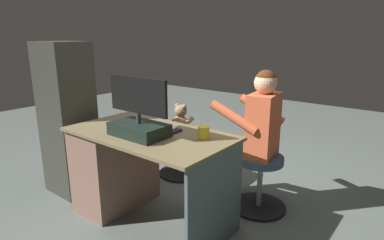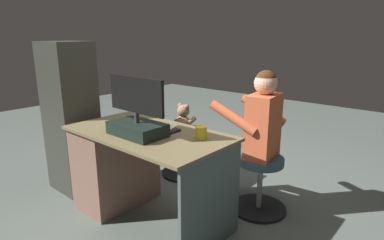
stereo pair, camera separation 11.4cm
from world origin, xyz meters
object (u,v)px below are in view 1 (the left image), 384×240
(monitor, at_px, (139,120))
(computer_mouse, at_px, (128,120))
(cup, at_px, (204,133))
(person, at_px, (254,128))
(tv_remote, at_px, (130,125))
(office_chair_teddy, at_px, (181,150))
(desk, at_px, (122,164))
(visitor_chair, at_px, (260,179))
(keyboard, at_px, (156,128))
(teddy_bear, at_px, (181,119))

(monitor, bearing_deg, computer_mouse, -29.54)
(cup, bearing_deg, person, -99.53)
(cup, relative_size, tv_remote, 0.60)
(office_chair_teddy, bearing_deg, desk, 92.93)
(computer_mouse, xyz_separation_m, tv_remote, (-0.09, 0.06, -0.01))
(monitor, relative_size, cup, 6.14)
(office_chair_teddy, bearing_deg, visitor_chair, 172.99)
(keyboard, distance_m, person, 0.82)
(teddy_bear, bearing_deg, monitor, 112.48)
(office_chair_teddy, bearing_deg, tv_remote, 99.14)
(tv_remote, bearing_deg, keyboard, -168.79)
(computer_mouse, height_order, cup, cup)
(office_chair_teddy, distance_m, teddy_bear, 0.34)
(computer_mouse, bearing_deg, office_chair_teddy, -86.74)
(computer_mouse, relative_size, office_chair_teddy, 0.20)
(computer_mouse, relative_size, teddy_bear, 0.32)
(desk, xyz_separation_m, monitor, (-0.35, 0.11, 0.47))
(visitor_chair, height_order, person, person)
(cup, xyz_separation_m, tv_remote, (0.67, 0.10, -0.04))
(office_chair_teddy, bearing_deg, cup, 139.22)
(keyboard, bearing_deg, desk, 17.67)
(computer_mouse, height_order, tv_remote, computer_mouse)
(keyboard, relative_size, office_chair_teddy, 0.88)
(monitor, distance_m, keyboard, 0.23)
(desk, distance_m, cup, 0.86)
(computer_mouse, xyz_separation_m, teddy_bear, (0.04, -0.74, -0.15))
(monitor, distance_m, office_chair_teddy, 1.17)
(computer_mouse, bearing_deg, visitor_chair, -147.00)
(desk, bearing_deg, computer_mouse, -89.75)
(visitor_chair, bearing_deg, monitor, 53.66)
(monitor, xyz_separation_m, person, (-0.51, -0.82, -0.16))
(monitor, relative_size, visitor_chair, 1.16)
(teddy_bear, bearing_deg, visitor_chair, 172.38)
(cup, distance_m, teddy_bear, 1.08)
(monitor, bearing_deg, desk, -16.96)
(cup, bearing_deg, tv_remote, 8.59)
(visitor_chair, bearing_deg, tv_remote, 38.09)
(monitor, xyz_separation_m, tv_remote, (0.26, -0.14, -0.11))
(desk, relative_size, computer_mouse, 13.50)
(desk, xyz_separation_m, tv_remote, (-0.09, -0.03, 0.36))
(office_chair_teddy, bearing_deg, computer_mouse, 93.26)
(desk, distance_m, monitor, 0.59)
(cup, bearing_deg, desk, 9.97)
(computer_mouse, xyz_separation_m, visitor_chair, (-0.94, -0.61, -0.49))
(tv_remote, xyz_separation_m, visitor_chair, (-0.86, -0.67, -0.48))
(office_chair_teddy, relative_size, visitor_chair, 1.00)
(desk, relative_size, cup, 14.32)
(desk, height_order, computer_mouse, computer_mouse)
(cup, bearing_deg, visitor_chair, -107.83)
(monitor, bearing_deg, person, -121.85)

